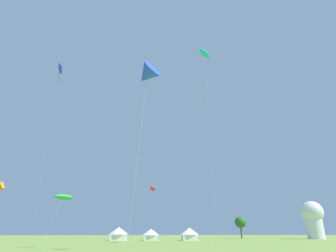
% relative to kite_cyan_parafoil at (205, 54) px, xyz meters
% --- Properties ---
extents(kite_cyan_parafoil, '(2.15, 2.34, 23.28)m').
position_rel_kite_cyan_parafoil_xyz_m(kite_cyan_parafoil, '(0.00, 0.00, 0.00)').
color(kite_cyan_parafoil, '#1EB7CC').
rests_on(kite_cyan_parafoil, ground).
extents(kite_blue_diamond, '(1.48, 2.52, 38.55)m').
position_rel_kite_cyan_parafoil_xyz_m(kite_blue_diamond, '(-27.32, 28.26, 13.74)').
color(kite_blue_diamond, blue).
rests_on(kite_blue_diamond, ground).
extents(kite_orange_box, '(1.38, 3.04, 10.13)m').
position_rel_kite_cyan_parafoil_xyz_m(kite_orange_box, '(-31.97, 22.10, -13.47)').
color(kite_orange_box, orange).
rests_on(kite_orange_box, ground).
extents(kite_blue_delta, '(2.71, 2.77, 14.81)m').
position_rel_kite_cyan_parafoil_xyz_m(kite_blue_delta, '(-7.08, -9.70, -9.16)').
color(kite_blue_delta, blue).
rests_on(kite_blue_delta, ground).
extents(kite_green_parafoil, '(3.06, 3.47, 6.94)m').
position_rel_kite_cyan_parafoil_xyz_m(kite_green_parafoil, '(-18.14, 11.44, -16.41)').
color(kite_green_parafoil, green).
rests_on(kite_green_parafoil, ground).
extents(kite_red_parafoil, '(2.95, 3.66, 10.84)m').
position_rel_kite_cyan_parafoil_xyz_m(kite_red_parafoil, '(-5.43, 29.78, -12.54)').
color(kite_red_parafoil, red).
rests_on(kite_red_parafoil, ground).
extents(festival_tent_left, '(4.77, 4.77, 3.10)m').
position_rel_kite_cyan_parafoil_xyz_m(festival_tent_left, '(-13.23, 44.80, -21.15)').
color(festival_tent_left, white).
rests_on(festival_tent_left, ground).
extents(festival_tent_right, '(4.14, 4.14, 2.69)m').
position_rel_kite_cyan_parafoil_xyz_m(festival_tent_right, '(-5.35, 44.80, -21.37)').
color(festival_tent_right, white).
rests_on(festival_tent_right, ground).
extents(festival_tent_center, '(4.56, 4.56, 2.96)m').
position_rel_kite_cyan_parafoil_xyz_m(festival_tent_center, '(4.21, 44.80, -21.22)').
color(festival_tent_center, white).
rests_on(festival_tent_center, ground).
extents(observatory_dome, '(6.40, 6.40, 10.80)m').
position_rel_kite_cyan_parafoil_xyz_m(observatory_dome, '(43.45, 55.63, -16.85)').
color(observatory_dome, white).
rests_on(observatory_dome, ground).
extents(tree_distant_left, '(3.50, 3.50, 6.59)m').
position_rel_kite_cyan_parafoil_xyz_m(tree_distant_left, '(23.28, 62.51, -18.07)').
color(tree_distant_left, brown).
rests_on(tree_distant_left, ground).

